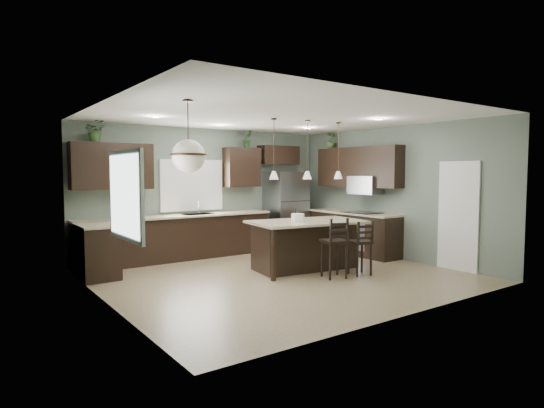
{
  "coord_description": "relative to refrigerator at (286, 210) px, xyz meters",
  "views": [
    {
      "loc": [
        -4.73,
        -6.4,
        1.83
      ],
      "look_at": [
        0.1,
        0.4,
        1.25
      ],
      "focal_mm": 30.0,
      "sensor_mm": 36.0,
      "label": 1
    }
  ],
  "objects": [
    {
      "name": "back_upper_left",
      "position": [
        -4.08,
        0.2,
        1.02
      ],
      "size": [
        1.55,
        0.34,
        0.9
      ],
      "primitive_type": "cube",
      "color": "black",
      "rests_on": "room_shell"
    },
    {
      "name": "window_left",
      "position": [
        -4.91,
        -3.18,
        0.62
      ],
      "size": [
        0.02,
        1.1,
        1.0
      ],
      "primitive_type": "cube",
      "color": "white",
      "rests_on": "room_shell"
    },
    {
      "name": "serving_dish",
      "position": [
        -1.4,
        -2.21,
        0.07
      ],
      "size": [
        0.24,
        0.24,
        0.14
      ],
      "primitive_type": "cylinder",
      "color": "white",
      "rests_on": "kitchen_island"
    },
    {
      "name": "back_countertop",
      "position": [
        -2.78,
        0.05,
        -0.01
      ],
      "size": [
        4.2,
        0.66,
        0.04
      ],
      "primitive_type": "cube",
      "color": "beige",
      "rests_on": "back_lower_cabs"
    },
    {
      "name": "cooktop",
      "position": [
        0.75,
        -1.78,
        0.02
      ],
      "size": [
        0.58,
        0.75,
        0.02
      ],
      "primitive_type": "cube",
      "color": "black",
      "rests_on": "right_countertop"
    },
    {
      "name": "room_shell",
      "position": [
        -1.93,
        -2.38,
        0.77
      ],
      "size": [
        6.0,
        6.0,
        6.0
      ],
      "color": "slate",
      "rests_on": "ground"
    },
    {
      "name": "right_countertop",
      "position": [
        0.75,
        -1.5,
        -0.01
      ],
      "size": [
        0.66,
        2.35,
        0.04
      ],
      "primitive_type": "cube",
      "color": "beige",
      "rests_on": "right_lower_cabs"
    },
    {
      "name": "pendant_center",
      "position": [
        -1.21,
        -2.24,
        1.32
      ],
      "size": [
        0.17,
        0.17,
        1.1
      ],
      "primitive_type": null,
      "color": "silver",
      "rests_on": "room_shell"
    },
    {
      "name": "pantry_door",
      "position": [
        1.05,
        -3.93,
        0.09
      ],
      "size": [
        0.04,
        0.82,
        2.04
      ],
      "primitive_type": "cube",
      "color": "white",
      "rests_on": "ground"
    },
    {
      "name": "refrigerator",
      "position": [
        0.0,
        0.0,
        0.0
      ],
      "size": [
        0.9,
        0.74,
        1.85
      ],
      "primitive_type": "cube",
      "color": "#9999A1",
      "rests_on": "ground"
    },
    {
      "name": "pendant_left",
      "position": [
        -1.9,
        -2.14,
        1.32
      ],
      "size": [
        0.17,
        0.17,
        1.1
      ],
      "primitive_type": null,
      "color": "silver",
      "rests_on": "room_shell"
    },
    {
      "name": "fridge_header",
      "position": [
        -0.08,
        0.2,
        1.32
      ],
      "size": [
        1.05,
        0.34,
        0.45
      ],
      "primitive_type": "cube",
      "color": "black",
      "rests_on": "room_shell"
    },
    {
      "name": "plant_right_wall",
      "position": [
        0.87,
        -0.63,
        1.67
      ],
      "size": [
        0.26,
        0.26,
        0.39
      ],
      "primitive_type": "imported",
      "rotation": [
        0.0,
        0.0,
        -0.2
      ],
      "color": "#345023",
      "rests_on": "right_upper_cabs"
    },
    {
      "name": "left_return_cabs",
      "position": [
        -4.63,
        -0.68,
        -0.48
      ],
      "size": [
        0.6,
        0.9,
        0.9
      ],
      "primitive_type": "cube",
      "color": "black",
      "rests_on": "ground"
    },
    {
      "name": "back_upper_right",
      "position": [
        -1.13,
        0.2,
        1.02
      ],
      "size": [
        0.85,
        0.34,
        0.9
      ],
      "primitive_type": "cube",
      "color": "black",
      "rests_on": "room_shell"
    },
    {
      "name": "plant_back_right",
      "position": [
        -0.99,
        0.17,
        1.69
      ],
      "size": [
        0.25,
        0.21,
        0.43
      ],
      "primitive_type": "imported",
      "rotation": [
        0.0,
        0.0,
        0.11
      ],
      "color": "#285023",
      "rests_on": "back_upper_right"
    },
    {
      "name": "bar_stool_center",
      "position": [
        -1.27,
        -3.05,
        -0.4
      ],
      "size": [
        0.48,
        0.48,
        1.06
      ],
      "primitive_type": "cube",
      "rotation": [
        0.0,
        0.0,
        -0.26
      ],
      "color": "black",
      "rests_on": "ground"
    },
    {
      "name": "left_return_countertop",
      "position": [
        -4.61,
        -0.68,
        -0.01
      ],
      "size": [
        0.66,
        0.96,
        0.04
      ],
      "primitive_type": "cube",
      "color": "beige",
      "rests_on": "left_return_cabs"
    },
    {
      "name": "wall_oven_front",
      "position": [
        0.47,
        -1.78,
        -0.48
      ],
      "size": [
        0.01,
        0.72,
        0.6
      ],
      "primitive_type": "cube",
      "color": "gray",
      "rests_on": "right_lower_cabs"
    },
    {
      "name": "microwave",
      "position": [
        0.85,
        -1.78,
        0.62
      ],
      "size": [
        0.4,
        0.75,
        0.4
      ],
      "primitive_type": "cube",
      "color": "gray",
      "rests_on": "right_upper_cabs"
    },
    {
      "name": "faucet",
      "position": [
        -2.33,
        0.02,
        0.16
      ],
      "size": [
        0.02,
        0.02,
        0.28
      ],
      "primitive_type": "cylinder",
      "color": "silver",
      "rests_on": "back_countertop"
    },
    {
      "name": "chandelier",
      "position": [
        -4.02,
        -3.13,
        1.39
      ],
      "size": [
        0.49,
        0.49,
        0.97
      ],
      "primitive_type": null,
      "color": "beige",
      "rests_on": "room_shell"
    },
    {
      "name": "sink_inset",
      "position": [
        -2.33,
        0.05,
        0.01
      ],
      "size": [
        0.7,
        0.45,
        0.01
      ],
      "primitive_type": "cube",
      "color": "gray",
      "rests_on": "back_countertop"
    },
    {
      "name": "plant_back_left",
      "position": [
        -4.38,
        0.17,
        1.68
      ],
      "size": [
        0.42,
        0.38,
        0.42
      ],
      "primitive_type": "imported",
      "rotation": [
        0.0,
        0.0,
        -0.16
      ],
      "color": "#284920",
      "rests_on": "back_upper_left"
    },
    {
      "name": "ground",
      "position": [
        -1.93,
        -2.38,
        -0.93
      ],
      "size": [
        6.0,
        6.0,
        0.0
      ],
      "primitive_type": "plane",
      "color": "#9E8466",
      "rests_on": "ground"
    },
    {
      "name": "bar_stool_right",
      "position": [
        -0.75,
        -3.16,
        -0.43
      ],
      "size": [
        0.43,
        0.43,
        0.98
      ],
      "primitive_type": "cube",
      "rotation": [
        0.0,
        0.0,
        -0.22
      ],
      "color": "black",
      "rests_on": "ground"
    },
    {
      "name": "kitchen_island",
      "position": [
        -1.21,
        -2.24,
        -0.46
      ],
      "size": [
        2.26,
        1.49,
        0.92
      ],
      "primitive_type": "cube",
      "rotation": [
        0.0,
        0.0,
        -0.15
      ],
      "color": "black",
      "rests_on": "ground"
    },
    {
      "name": "window_back",
      "position": [
        -2.33,
        0.36,
        0.62
      ],
      "size": [
        1.35,
        0.02,
        1.0
      ],
      "primitive_type": "cube",
      "color": "white",
      "rests_on": "room_shell"
    },
    {
      "name": "right_upper_cabs",
      "position": [
        0.9,
        -1.5,
        1.02
      ],
      "size": [
        0.34,
        2.35,
        0.9
      ],
      "primitive_type": "cube",
      "color": "black",
      "rests_on": "room_shell"
    },
    {
      "name": "right_lower_cabs",
      "position": [
        0.77,
        -1.5,
        -0.48
      ],
      "size": [
        0.6,
        2.35,
        0.9
      ],
      "primitive_type": "cube",
      "color": "black",
      "rests_on": "ground"
    },
    {
      "name": "back_lower_cabs",
      "position": [
        -2.78,
        0.07,
        -0.48
      ],
      "size": [
        4.2,
        0.6,
        0.9
      ],
      "primitive_type": "cube",
      "color": "black",
      "rests_on": "ground"
    },
    {
      "name": "pendant_right",
      "position": [
        -0.51,
        -2.34,
        1.32
      ],
      "size": [
        0.17,
        0.17,
        1.1
      ],
      "primitive_type": null,
      "color": "silver",
      "rests_on": "room_shell"
    }
  ]
}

